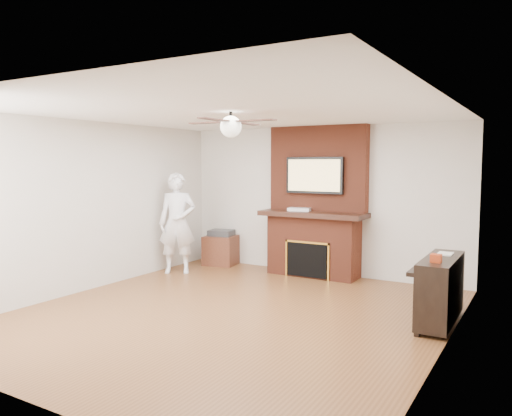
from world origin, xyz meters
The scene contains 13 objects.
room_shell centered at (0.00, 0.00, 1.25)m, with size 5.36×5.86×2.86m.
fireplace centered at (0.00, 2.55, 1.00)m, with size 1.78×0.64×2.50m.
tv centered at (0.00, 2.50, 1.68)m, with size 1.00×0.08×0.60m.
ceiling_fan centered at (0.00, 0.00, 2.33)m, with size 1.21×1.21×0.31m.
person centered at (-2.10, 1.51, 0.86)m, with size 0.63×0.42×1.72m, color white.
side_table centered at (-1.86, 2.48, 0.30)m, with size 0.65×0.65×0.64m.
piano centered at (2.31, 0.91, 0.42)m, with size 0.46×1.21×0.88m.
cable_box centered at (-0.24, 2.45, 1.11)m, with size 0.37×0.21×0.05m, color silver.
candle_orange centered at (-0.10, 2.35, 0.05)m, with size 0.07×0.07×0.10m, color #CF6718.
candle_green centered at (0.00, 2.36, 0.05)m, with size 0.07×0.07×0.10m, color #5E923A.
candle_cream centered at (0.04, 2.38, 0.05)m, with size 0.07×0.07×0.10m, color #FFEFCA.
candle_blue centered at (0.12, 2.37, 0.04)m, with size 0.06×0.06×0.07m, color #3856A9.
candle_cream_extra centered at (-0.21, 2.38, 0.05)m, with size 0.07×0.07×0.10m, color #E5EEBD.
Camera 1 is at (3.35, -5.09, 1.88)m, focal length 35.00 mm.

